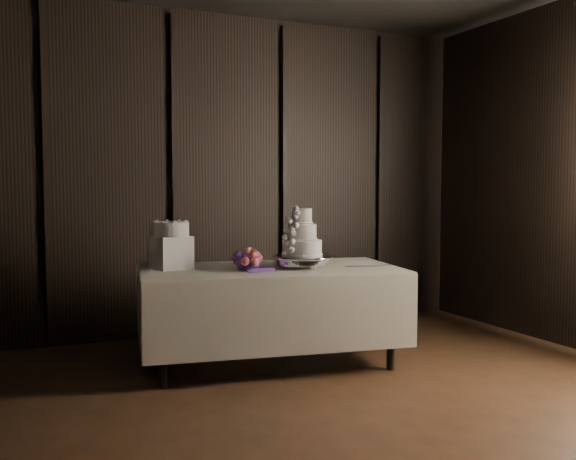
{
  "coord_description": "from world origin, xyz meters",
  "views": [
    {
      "loc": [
        -1.42,
        -2.34,
        1.4
      ],
      "look_at": [
        0.59,
        2.23,
        1.05
      ],
      "focal_mm": 40.0,
      "sensor_mm": 36.0,
      "label": 1
    }
  ],
  "objects": [
    {
      "name": "room",
      "position": [
        0.0,
        0.0,
        1.5
      ],
      "size": [
        6.08,
        7.08,
        3.08
      ],
      "color": "black",
      "rests_on": "ground"
    },
    {
      "name": "display_table",
      "position": [
        0.44,
        2.23,
        0.42
      ],
      "size": [
        2.13,
        1.34,
        0.76
      ],
      "rotation": [
        0.0,
        0.0,
        -0.16
      ],
      "color": "beige",
      "rests_on": "ground"
    },
    {
      "name": "cake_stand",
      "position": [
        0.68,
        2.17,
        0.81
      ],
      "size": [
        0.55,
        0.55,
        0.09
      ],
      "primitive_type": "cylinder",
      "rotation": [
        0.0,
        0.0,
        0.16
      ],
      "color": "silver",
      "rests_on": "display_table"
    },
    {
      "name": "wedding_cake",
      "position": [
        0.65,
        2.15,
        1.0
      ],
      "size": [
        0.36,
        0.31,
        0.37
      ],
      "rotation": [
        0.0,
        0.0,
        0.39
      ],
      "color": "white",
      "rests_on": "cake_stand"
    },
    {
      "name": "bouquet",
      "position": [
        0.23,
        2.18,
        0.83
      ],
      "size": [
        0.33,
        0.43,
        0.2
      ],
      "primitive_type": null,
      "rotation": [
        0.0,
        0.0,
        -0.06
      ],
      "color": "#EC5357",
      "rests_on": "display_table"
    },
    {
      "name": "box_pedestal",
      "position": [
        -0.28,
        2.5,
        0.89
      ],
      "size": [
        0.31,
        0.31,
        0.25
      ],
      "primitive_type": "cube",
      "rotation": [
        0.0,
        0.0,
        0.24
      ],
      "color": "white",
      "rests_on": "display_table"
    },
    {
      "name": "small_cake",
      "position": [
        -0.28,
        2.5,
        1.07
      ],
      "size": [
        0.31,
        0.31,
        0.11
      ],
      "primitive_type": "cylinder",
      "rotation": [
        0.0,
        0.0,
        0.14
      ],
      "color": "white",
      "rests_on": "box_pedestal"
    },
    {
      "name": "cake_knife",
      "position": [
        1.11,
        1.98,
        0.77
      ],
      "size": [
        0.36,
        0.12,
        0.01
      ],
      "primitive_type": "cube",
      "rotation": [
        0.0,
        0.0,
        -0.27
      ],
      "color": "silver",
      "rests_on": "display_table"
    }
  ]
}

